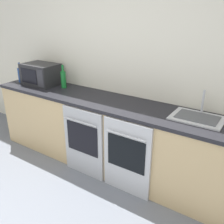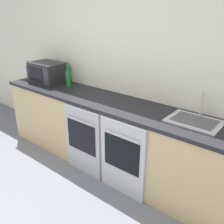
# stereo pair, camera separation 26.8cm
# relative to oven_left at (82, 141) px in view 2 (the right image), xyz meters

# --- Properties ---
(wall_back) EXTENTS (10.00, 0.06, 2.60)m
(wall_back) POSITION_rel_oven_left_xyz_m (0.11, 0.65, 0.86)
(wall_back) COLOR silver
(wall_back) RESTS_ON ground_plane
(counter_back) EXTENTS (3.30, 0.63, 0.91)m
(counter_back) POSITION_rel_oven_left_xyz_m (0.11, 0.32, 0.02)
(counter_back) COLOR tan
(counter_back) RESTS_ON ground_plane
(oven_left) EXTENTS (0.57, 0.06, 0.87)m
(oven_left) POSITION_rel_oven_left_xyz_m (0.00, 0.00, 0.00)
(oven_left) COLOR #A8AAAF
(oven_left) RESTS_ON ground_plane
(oven_right) EXTENTS (0.57, 0.06, 0.87)m
(oven_right) POSITION_rel_oven_left_xyz_m (0.60, 0.00, 0.00)
(oven_right) COLOR #B7BABF
(oven_right) RESTS_ON ground_plane
(microwave) EXTENTS (0.51, 0.36, 0.30)m
(microwave) POSITION_rel_oven_left_xyz_m (-1.05, 0.37, 0.62)
(microwave) COLOR #232326
(microwave) RESTS_ON counter_back
(bottle_green) EXTENTS (0.07, 0.07, 0.31)m
(bottle_green) POSITION_rel_oven_left_xyz_m (-0.66, 0.41, 0.60)
(bottle_green) COLOR #19722D
(bottle_green) RESTS_ON counter_back
(bottle_blue) EXTENTS (0.07, 0.07, 0.29)m
(bottle_blue) POSITION_rel_oven_left_xyz_m (-1.40, 0.28, 0.59)
(bottle_blue) COLOR #234793
(bottle_blue) RESTS_ON counter_back
(sink) EXTENTS (0.50, 0.36, 0.26)m
(sink) POSITION_rel_oven_left_xyz_m (1.19, 0.37, 0.49)
(sink) COLOR #B7BABF
(sink) RESTS_ON counter_back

